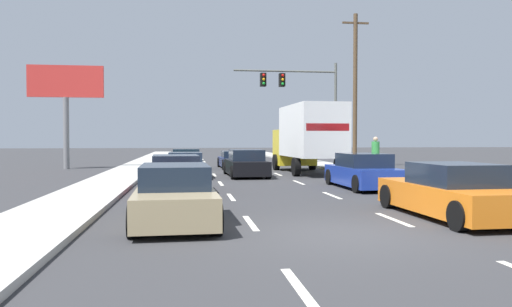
% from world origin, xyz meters
% --- Properties ---
extents(ground_plane, '(140.00, 140.00, 0.00)m').
position_xyz_m(ground_plane, '(0.00, 25.00, 0.00)').
color(ground_plane, '#333335').
extents(sidewalk_right, '(2.25, 80.00, 0.14)m').
position_xyz_m(sidewalk_right, '(6.38, 20.00, 0.07)').
color(sidewalk_right, '#B2AFA8').
rests_on(sidewalk_right, ground_plane).
extents(sidewalk_left, '(2.25, 80.00, 0.14)m').
position_xyz_m(sidewalk_left, '(-6.38, 20.00, 0.07)').
color(sidewalk_left, '#B2AFA8').
rests_on(sidewalk_left, ground_plane).
extents(lane_markings, '(3.54, 57.00, 0.01)m').
position_xyz_m(lane_markings, '(0.00, 19.03, 0.00)').
color(lane_markings, silver).
rests_on(lane_markings, ground_plane).
extents(car_green, '(1.95, 4.08, 1.28)m').
position_xyz_m(car_green, '(-3.18, 21.49, 0.59)').
color(car_green, '#196B38').
rests_on(car_green, ground_plane).
extents(car_white, '(1.92, 4.14, 1.25)m').
position_xyz_m(car_white, '(-3.20, 15.00, 0.57)').
color(car_white, white).
rests_on(car_white, ground_plane).
extents(car_maroon, '(2.07, 4.63, 1.32)m').
position_xyz_m(car_maroon, '(-3.53, 8.43, 0.61)').
color(car_maroon, maroon).
rests_on(car_maroon, ground_plane).
extents(car_tan, '(1.94, 4.72, 1.31)m').
position_xyz_m(car_tan, '(-3.39, 1.97, 0.61)').
color(car_tan, tan).
rests_on(car_tan, ground_plane).
extents(car_navy, '(1.97, 4.46, 1.12)m').
position_xyz_m(car_navy, '(-0.09, 22.30, 0.52)').
color(car_navy, '#141E4C').
rests_on(car_navy, ground_plane).
extents(car_black, '(1.99, 4.65, 1.36)m').
position_xyz_m(car_black, '(-0.17, 15.31, 0.61)').
color(car_black, black).
rests_on(car_black, ground_plane).
extents(box_truck, '(2.71, 7.89, 3.70)m').
position_xyz_m(box_truck, '(3.47, 17.16, 2.07)').
color(box_truck, white).
rests_on(box_truck, ground_plane).
extents(car_blue, '(1.93, 4.37, 1.34)m').
position_xyz_m(car_blue, '(3.62, 8.79, 0.62)').
color(car_blue, '#1E389E').
rests_on(car_blue, ground_plane).
extents(car_orange, '(1.95, 4.63, 1.32)m').
position_xyz_m(car_orange, '(3.22, 1.64, 0.59)').
color(car_orange, orange).
rests_on(car_orange, ground_plane).
extents(traffic_signal_mast, '(7.64, 0.69, 7.48)m').
position_xyz_m(traffic_signal_mast, '(4.72, 25.90, 5.48)').
color(traffic_signal_mast, '#595B56').
rests_on(traffic_signal_mast, ground_plane).
extents(utility_pole_mid, '(1.80, 0.28, 10.19)m').
position_xyz_m(utility_pole_mid, '(8.00, 22.35, 5.24)').
color(utility_pole_mid, brown).
rests_on(utility_pole_mid, ground_plane).
extents(roadside_billboard, '(4.61, 0.36, 6.50)m').
position_xyz_m(roadside_billboard, '(-10.63, 22.95, 4.72)').
color(roadside_billboard, slate).
rests_on(roadside_billboard, ground_plane).
extents(pedestrian_near_corner, '(0.38, 0.38, 1.87)m').
position_xyz_m(pedestrian_near_corner, '(6.02, 13.64, 1.08)').
color(pedestrian_near_corner, '#3F3F42').
rests_on(pedestrian_near_corner, sidewalk_right).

